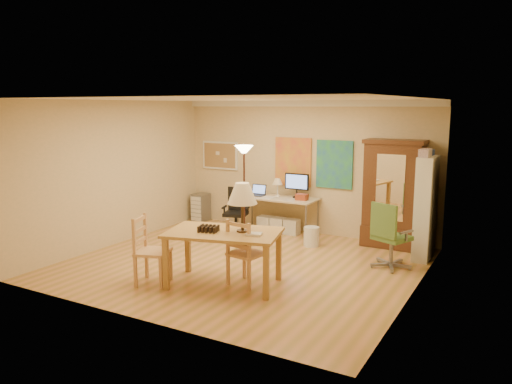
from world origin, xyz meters
The scene contains 16 objects.
floor centered at (0.00, 0.00, 0.00)m, with size 5.50×5.50×0.00m, color #A27B39.
crown_molding centered at (0.00, 2.46, 2.64)m, with size 5.50×0.08×0.12m, color white.
corkboard centered at (-2.05, 2.47, 1.50)m, with size 0.90×0.04×0.62m, color #9B7449.
art_panel_left centered at (-0.25, 2.47, 1.45)m, with size 0.80×0.04×1.00m, color gold.
art_panel_right centered at (0.65, 2.47, 1.45)m, with size 0.75×0.04×0.95m, color #27679D.
dining_table centered at (0.34, -0.92, 0.96)m, with size 1.80×1.34×1.52m.
ladder_chair_back centered at (0.53, -0.83, 0.46)m, with size 0.52×0.50×0.99m.
ladder_chair_left centered at (-0.72, -1.44, 0.47)m, with size 0.58×0.59×1.02m.
torchiere_lamp centered at (-0.53, 0.96, 1.51)m, with size 0.34×0.34×1.88m.
computer_desk centered at (-0.40, 2.16, 0.46)m, with size 1.65×0.72×1.24m.
office_chair_black centered at (-1.08, 1.57, 0.26)m, with size 0.59×0.59×0.96m.
office_chair_green centered at (2.18, 0.99, 0.29)m, with size 0.67×0.67×1.08m.
drawer_cart centered at (-2.47, 2.27, 0.31)m, with size 0.31×0.37×0.62m.
armoire centered at (1.88, 2.24, 0.87)m, with size 1.08×0.51×1.99m.
bookshelf centered at (2.55, 1.80, 0.88)m, with size 0.26×0.71×1.76m.
wastebin centered at (0.57, 1.56, 0.18)m, with size 0.29×0.29×0.36m, color silver.
Camera 1 is at (4.08, -6.85, 2.60)m, focal length 35.00 mm.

